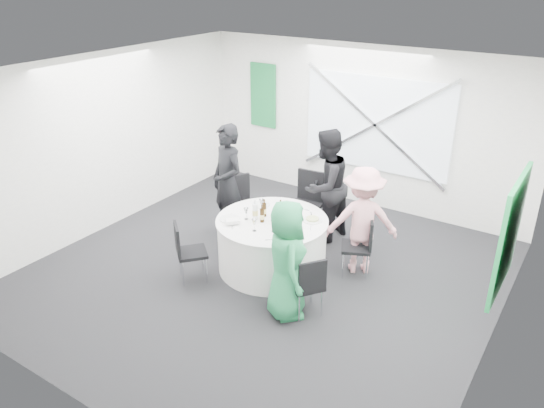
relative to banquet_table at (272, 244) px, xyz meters
The scene contains 45 objects.
floor 0.43m from the banquet_table, 90.00° to the right, with size 6.00×6.00×0.00m, color black.
ceiling 2.43m from the banquet_table, 90.00° to the right, with size 6.00×6.00×0.00m, color white.
wall_back 2.98m from the banquet_table, 90.00° to the left, with size 6.00×6.00×0.00m, color white.
wall_front 3.36m from the banquet_table, 90.00° to the right, with size 6.00×6.00×0.00m, color white.
wall_left 3.17m from the banquet_table, behind, with size 6.00×6.00×0.00m, color white.
wall_right 3.17m from the banquet_table, ahead, with size 6.00×6.00×0.00m, color white.
window_panel 2.99m from the banquet_table, 83.80° to the left, with size 2.60×0.03×1.60m, color silver.
window_brace_a 2.96m from the banquet_table, 83.71° to the left, with size 0.05×0.05×3.16m, color silver.
window_brace_b 2.96m from the banquet_table, 83.71° to the left, with size 0.05×0.05×3.16m, color silver.
green_banner 3.65m from the banquet_table, 126.03° to the left, with size 0.55×0.04×1.20m, color #14642E.
green_sign 3.08m from the banquet_table, ahead, with size 0.05×1.20×1.40m, color #198E43.
banquet_table is the anchor object (origin of this frame).
chair_back 1.24m from the banquet_table, 95.79° to the left, with size 0.51×0.52×1.03m.
chair_back_left 1.05m from the banquet_table, 151.69° to the left, with size 0.63×0.63×1.02m.
chair_back_right 1.25m from the banquet_table, 25.17° to the left, with size 0.53×0.52×0.86m.
chair_front_right 1.23m from the banquet_table, 35.78° to the right, with size 0.53×0.53×0.83m.
chair_front_left 1.21m from the banquet_table, 130.93° to the right, with size 0.55×0.55×0.85m.
person_man_back_left 1.31m from the banquet_table, 157.85° to the left, with size 0.67×0.44×1.83m, color black.
person_man_back 1.32m from the banquet_table, 81.05° to the left, with size 0.87×0.48×1.78m, color black.
person_woman_pink 1.30m from the banquet_table, 30.88° to the left, with size 1.00×0.46×1.55m, color pink.
person_woman_green 1.17m from the banquet_table, 47.68° to the right, with size 0.74×0.48×1.52m, color #258951.
plate_back 0.66m from the banquet_table, 99.82° to the left, with size 0.29×0.29×0.01m.
plate_back_left 0.64m from the banquet_table, 141.76° to the left, with size 0.26×0.26×0.01m.
plate_back_right 0.68m from the banquet_table, 30.98° to the left, with size 0.27×0.27×0.04m.
plate_front_right 0.66m from the banquet_table, 34.02° to the right, with size 0.26×0.26×0.04m.
plate_front_left 0.70m from the banquet_table, 148.34° to the right, with size 0.28×0.28×0.01m.
napkin 0.69m from the banquet_table, 133.36° to the right, with size 0.18×0.12×0.05m, color silver.
beer_bottle_a 0.50m from the banquet_table, 165.32° to the left, with size 0.06×0.06×0.25m.
beer_bottle_b 0.50m from the banquet_table, 63.63° to the left, with size 0.06×0.06×0.27m.
beer_bottle_c 0.50m from the banquet_table, 32.64° to the right, with size 0.06×0.06×0.26m.
beer_bottle_d 0.50m from the banquet_table, 121.76° to the right, with size 0.06×0.06×0.25m.
green_water_bottle 0.55m from the banquet_table, 10.15° to the left, with size 0.08×0.08×0.32m.
clear_water_bottle 0.54m from the banquet_table, 157.98° to the right, with size 0.08×0.08×0.28m.
wine_glass_a 0.62m from the banquet_table, 54.30° to the right, with size 0.07×0.07×0.17m.
wine_glass_b 0.62m from the banquet_table, 150.13° to the right, with size 0.07×0.07×0.17m.
wine_glass_c 0.62m from the banquet_table, 148.59° to the left, with size 0.07×0.07×0.17m.
wine_glass_d 0.65m from the banquet_table, 91.95° to the right, with size 0.07×0.07×0.17m.
fork_a 0.69m from the banquet_table, 58.48° to the right, with size 0.01×0.15×0.01m, color silver.
knife_a 0.69m from the banquet_table, 19.41° to the right, with size 0.01×0.15×0.01m, color silver.
fork_b 0.69m from the banquet_table, ahead, with size 0.01×0.15×0.01m, color silver.
knife_b 0.69m from the banquet_table, 49.51° to the left, with size 0.01×0.15×0.01m, color silver.
fork_c 0.69m from the banquet_table, 68.16° to the left, with size 0.01×0.15×0.01m, color silver.
knife_c 0.69m from the banquet_table, 104.91° to the left, with size 0.01×0.15×0.01m, color silver.
fork_d 0.69m from the banquet_table, 157.72° to the right, with size 0.01×0.15×0.01m, color silver.
knife_d 0.69m from the banquet_table, 124.93° to the right, with size 0.01×0.15×0.01m, color silver.
Camera 1 is at (3.59, -5.28, 4.00)m, focal length 35.00 mm.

